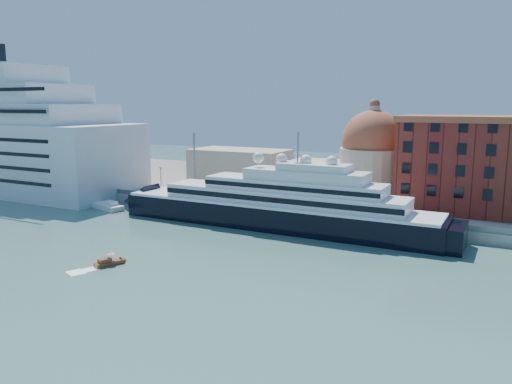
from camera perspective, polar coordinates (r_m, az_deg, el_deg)
The scene contains 10 objects.
ground at distance 100.62m, azimuth -8.19°, elevation -6.23°, with size 400.00×400.00×0.00m, color #38625D.
quay at distance 128.54m, azimuth 0.68°, elevation -1.99°, with size 180.00×10.00×2.50m, color gray.
land at distance 165.55m, azimuth 7.13°, elevation 0.55°, with size 260.00×72.00×2.00m, color slate.
quay_fence at distance 124.25m, azimuth -0.26°, elevation -1.54°, with size 180.00×0.10×1.20m, color slate.
superyacht at distance 115.54m, azimuth 0.95°, elevation -1.74°, with size 86.18×11.95×25.76m.
service_barge at distance 140.50m, azimuth -16.66°, elevation -1.59°, with size 12.18×6.73×2.61m.
water_taxi at distance 92.14m, azimuth -16.49°, elevation -7.70°, with size 3.46×5.39×2.43m.
warehouse at distance 130.95m, azimuth 25.32°, elevation 2.83°, with size 43.00×19.00×23.25m.
church at distance 145.92m, azimuth 7.17°, elevation 3.22°, with size 66.00×18.00×25.50m.
lamp_posts at distance 131.74m, azimuth -4.57°, elevation 2.07°, with size 120.80×2.40×18.00m.
Camera 1 is at (56.97, -78.09, 27.94)m, focal length 35.00 mm.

